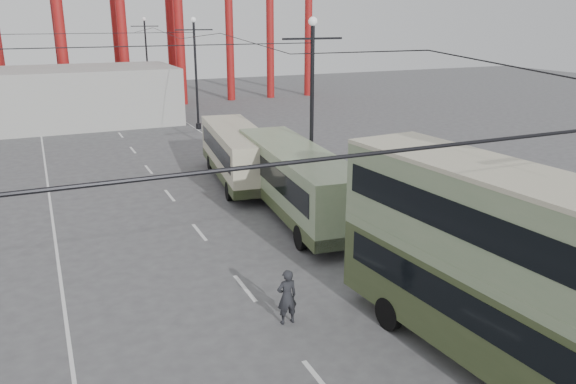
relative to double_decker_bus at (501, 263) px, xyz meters
name	(u,v)px	position (x,y,z in m)	size (l,w,h in m)	color
road_markings	(182,208)	(-4.44, 16.91, -3.14)	(12.52, 120.00, 0.01)	silver
lamp_post_mid	(312,113)	(2.02, 15.21, 1.54)	(3.20, 0.44, 9.32)	black
lamp_post_far	(196,74)	(2.02, 37.21, 1.54)	(3.20, 0.44, 9.32)	black
lamp_post_distant	(147,58)	(2.02, 59.21, 1.54)	(3.20, 0.44, 9.32)	black
fairground_shed	(48,97)	(-9.58, 44.21, -0.64)	(22.00, 10.00, 5.00)	#A0A09B
double_decker_bus	(501,263)	(0.00, 0.00, 0.00)	(3.48, 10.63, 5.61)	#343F22
single_decker_green	(297,179)	(0.34, 13.39, -1.27)	(3.81, 11.95, 3.32)	slate
single_decker_cream	(237,153)	(-0.30, 20.16, -1.36)	(3.87, 10.42, 3.16)	#B8B194
pedestrian	(287,297)	(-4.17, 4.42, -2.23)	(0.67, 0.44, 1.83)	black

